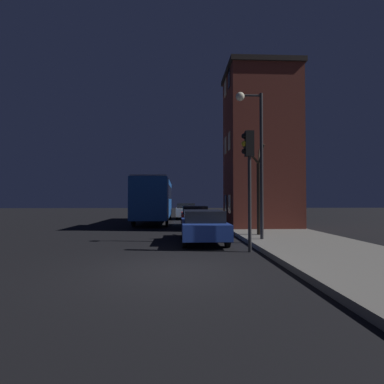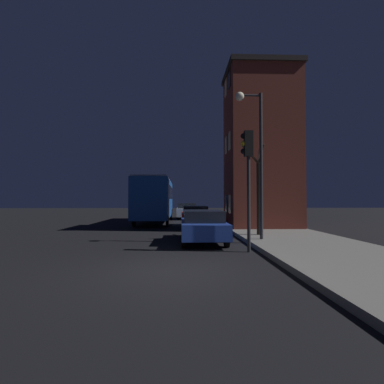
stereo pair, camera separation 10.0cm
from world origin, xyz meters
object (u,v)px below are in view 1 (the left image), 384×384
Objects in this scene: traffic_light at (249,165)px; car_mid_lane at (194,216)px; streetlamp at (255,143)px; car_near_lane at (203,225)px; car_far_lane at (186,211)px; bus at (154,197)px; bare_tree at (258,191)px.

traffic_light is 0.95× the size of car_mid_lane.
traffic_light is at bearing -110.14° from streetlamp.
car_mid_lane is (0.00, 7.39, 0.03)m from car_near_lane.
streetlamp reaches higher than traffic_light.
car_far_lane is at bearing 92.89° from car_mid_lane.
traffic_light is at bearing -81.96° from car_mid_lane.
streetlamp is 16.82m from car_far_lane.
car_near_lane is at bearing 168.17° from streetlamp.
traffic_light is 0.41× the size of bus.
car_mid_lane is (-2.18, 7.85, -3.48)m from streetlamp.
car_mid_lane is at bearing 98.04° from traffic_light.
car_near_lane is at bearing -88.47° from car_far_lane.
bus is at bearing -119.61° from car_far_lane.
car_near_lane is (-1.41, 2.56, -2.32)m from traffic_light.
streetlamp is at bearing -109.46° from bare_tree.
traffic_light is 3.73m from car_near_lane.
car_far_lane is at bearing 60.39° from bus.
car_mid_lane is 0.97× the size of car_far_lane.
car_near_lane is (-2.74, -1.15, -1.53)m from bare_tree.
bus is (-5.21, 11.66, -2.17)m from streetlamp.
bare_tree reaches higher than car_mid_lane.
car_near_lane is 1.03× the size of car_far_lane.
bus reaches higher than car_far_lane.
streetlamp is 1.39× the size of car_mid_lane.
bare_tree is at bearing -77.81° from car_far_lane.
bus is 5.05m from car_mid_lane.
traffic_light is at bearing -84.31° from car_far_lane.
streetlamp is 2.60m from bare_tree.
traffic_light is 1.00× the size of bare_tree.
streetlamp reaches higher than car_near_lane.
streetlamp is at bearing -80.91° from car_far_lane.
traffic_light is 0.92× the size of car_far_lane.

